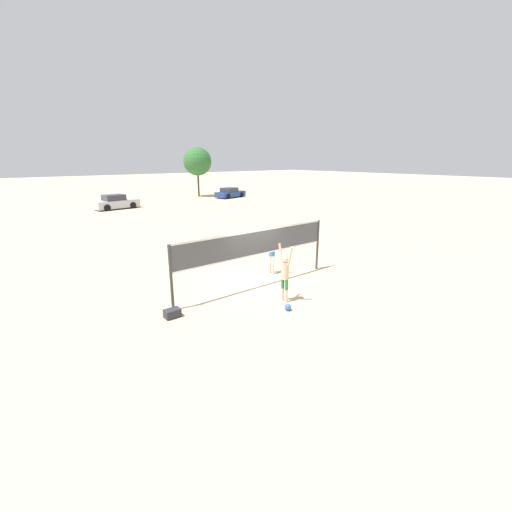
# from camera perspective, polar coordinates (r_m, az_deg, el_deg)

# --- Properties ---
(ground_plane) EXTENTS (200.00, 200.00, 0.00)m
(ground_plane) POSITION_cam_1_polar(r_m,az_deg,el_deg) (13.93, 0.00, -5.01)
(ground_plane) COLOR #C6B28C
(volleyball_net) EXTENTS (7.35, 0.10, 2.30)m
(volleyball_net) POSITION_cam_1_polar(r_m,az_deg,el_deg) (13.42, 0.00, 1.59)
(volleyball_net) COLOR #38383D
(volleyball_net) RESTS_ON ground_plane
(player_spiker) EXTENTS (0.28, 0.70, 2.11)m
(player_spiker) POSITION_cam_1_polar(r_m,az_deg,el_deg) (12.16, 4.84, -2.70)
(player_spiker) COLOR beige
(player_spiker) RESTS_ON ground_plane
(player_blocker) EXTENTS (0.28, 0.69, 2.06)m
(player_blocker) POSITION_cam_1_polar(r_m,az_deg,el_deg) (15.10, 2.65, 0.96)
(player_blocker) COLOR beige
(player_blocker) RESTS_ON ground_plane
(volleyball) EXTENTS (0.23, 0.23, 0.23)m
(volleyball) POSITION_cam_1_polar(r_m,az_deg,el_deg) (11.80, 5.34, -8.50)
(volleyball) COLOR blue
(volleyball) RESTS_ON ground_plane
(gear_bag) EXTENTS (0.51, 0.34, 0.28)m
(gear_bag) POSITION_cam_1_polar(r_m,az_deg,el_deg) (11.59, -13.77, -9.25)
(gear_bag) COLOR #2D2D33
(gear_bag) RESTS_ON ground_plane
(parked_car_near) EXTENTS (4.48, 2.24, 1.46)m
(parked_car_near) POSITION_cam_1_polar(r_m,az_deg,el_deg) (37.82, -22.31, 8.25)
(parked_car_near) COLOR #B7B7BC
(parked_car_near) RESTS_ON ground_plane
(parked_car_mid) EXTENTS (4.44, 2.60, 1.31)m
(parked_car_mid) POSITION_cam_1_polar(r_m,az_deg,el_deg) (45.41, -4.34, 10.41)
(parked_car_mid) COLOR navy
(parked_car_mid) RESTS_ON ground_plane
(tree_left_cluster) EXTENTS (3.65, 3.65, 6.38)m
(tree_left_cluster) POSITION_cam_1_polar(r_m,az_deg,el_deg) (47.11, -9.74, 15.27)
(tree_left_cluster) COLOR #4C3823
(tree_left_cluster) RESTS_ON ground_plane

